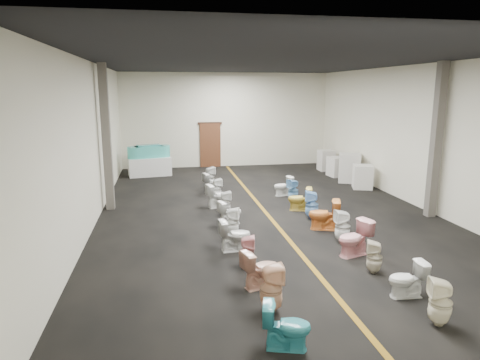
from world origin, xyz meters
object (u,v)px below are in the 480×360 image
Objects in this scene: toilet_right_4 at (342,226)px; toilet_right_9 at (283,186)px; appliance_crate_d at (326,160)px; toilet_right_8 at (293,190)px; toilet_left_1 at (271,289)px; toilet_right_5 at (324,215)px; appliance_crate_c at (338,167)px; toilet_right_0 at (440,302)px; toilet_left_3 at (247,252)px; toilet_left_6 at (230,212)px; appliance_crate_a at (363,177)px; toilet_left_10 at (213,182)px; display_table at (150,166)px; toilet_left_7 at (225,203)px; toilet_left_0 at (287,326)px; toilet_right_6 at (312,205)px; toilet_left_8 at (218,196)px; toilet_right_3 at (354,238)px; bathtub at (149,151)px; toilet_right_1 at (407,279)px; toilet_left_2 at (261,269)px; toilet_right_2 at (374,257)px; toilet_right_7 at (300,199)px; toilet_left_4 at (235,235)px; toilet_left_9 at (217,189)px; toilet_left_11 at (210,177)px; appliance_crate_b at (349,168)px; toilet_left_5 at (232,222)px.

toilet_right_9 is at bearing -175.50° from toilet_right_4.
toilet_right_8 is (-3.19, -5.18, -0.09)m from appliance_crate_d.
toilet_right_5 is (2.48, 4.01, -0.01)m from toilet_left_1.
appliance_crate_d is 1.15× the size of toilet_right_4.
appliance_crate_c is 1.37m from appliance_crate_d.
toilet_right_9 is (-0.12, 8.73, -0.06)m from toilet_right_0.
toilet_left_3 is 3.05m from toilet_left_6.
toilet_left_1 is 2.70m from toilet_right_0.
toilet_left_10 is at bearing 176.04° from appliance_crate_a.
toilet_left_7 is at bearing -69.91° from display_table.
toilet_right_5 is at bearing -28.43° from toilet_left_1.
toilet_right_6 is (2.52, 6.04, 0.06)m from toilet_left_0.
toilet_left_8 is 5.25m from toilet_right_3.
bathtub is at bearing 1.45° from toilet_left_6.
toilet_left_0 is at bearing -8.92° from toilet_right_5.
toilet_right_1 is at bearing -8.34° from toilet_right_9.
toilet_right_2 is at bearing -101.72° from toilet_left_2.
toilet_right_6 is (0.01, 0.98, 0.00)m from toilet_right_5.
toilet_right_7 is at bearing -21.73° from toilet_left_3.
toilet_left_4 is 4.85m from toilet_right_8.
toilet_left_0 is at bearing 161.48° from toilet_left_2.
toilet_left_7 is (0.11, 3.96, 0.01)m from toilet_left_3.
toilet_right_4 is at bearing -177.33° from toilet_right_1.
display_table is 2.46× the size of toilet_left_10.
toilet_left_9 is 0.92× the size of toilet_right_8.
appliance_crate_d reaches higher than toilet_left_7.
appliance_crate_a is 1.31× the size of toilet_right_9.
toilet_left_11 is at bearing -156.53° from appliance_crate_d.
toilet_right_5 is (2.46, -4.79, 0.05)m from toilet_left_10.
toilet_left_1 is (-5.72, -8.41, -0.02)m from appliance_crate_a.
appliance_crate_b is at bearing -110.21° from toilet_left_11.
toilet_left_6 is 3.88m from toilet_left_10.
toilet_left_1 is 1.18× the size of toilet_left_10.
appliance_crate_b is 1.65× the size of toilet_right_2.
toilet_left_3 is 0.87× the size of toilet_right_3.
toilet_left_1 reaches higher than toilet_right_7.
toilet_right_3 is (2.53, -4.60, 0.03)m from toilet_left_8.
appliance_crate_b is 3.74m from toilet_right_9.
toilet_left_3 is at bearing 177.14° from toilet_left_7.
toilet_left_10 is at bearing -161.09° from toilet_right_1.
toilet_left_11 is (-0.04, 1.87, 0.04)m from toilet_left_9.
toilet_left_3 is 0.98× the size of toilet_left_10.
toilet_right_7 is (2.36, 0.07, 0.01)m from toilet_left_7.
appliance_crate_d is at bearing 167.98° from toilet_right_1.
toilet_left_5 is at bearing -14.82° from toilet_left_2.
bathtub is 8.56m from appliance_crate_b.
appliance_crate_a is 1.09× the size of toilet_right_3.
toilet_right_5 reaches higher than toilet_left_10.
toilet_left_8 is 1.08m from toilet_left_9.
toilet_right_3 is at bearing -80.25° from bathtub.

